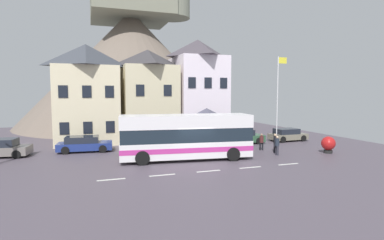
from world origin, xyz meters
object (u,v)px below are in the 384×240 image
(harbour_buoy, at_px, (328,144))
(pedestrian_00, at_px, (221,142))
(parked_car_02, at_px, (241,137))
(parked_car_01, at_px, (84,144))
(bus_shelter, at_px, (207,115))
(public_bench, at_px, (211,139))
(hilltop_castle, at_px, (132,65))
(parked_car_03, at_px, (2,148))
(flagpole, at_px, (278,95))
(townhouse_02, at_px, (198,89))
(pedestrian_03, at_px, (277,145))
(transit_bus, at_px, (186,137))
(pedestrian_01, at_px, (275,142))
(pedestrian_02, at_px, (262,141))
(parked_car_00, at_px, (287,135))
(townhouse_01, at_px, (148,95))
(townhouse_00, at_px, (87,94))

(harbour_buoy, bearing_deg, pedestrian_00, 158.10)
(parked_car_02, distance_m, harbour_buoy, 8.12)
(parked_car_01, height_order, harbour_buoy, harbour_buoy)
(bus_shelter, xyz_separation_m, public_bench, (1.23, 1.84, -2.52))
(hilltop_castle, xyz_separation_m, parked_car_03, (-13.19, -22.11, -8.76))
(hilltop_castle, distance_m, flagpole, 27.04)
(public_bench, bearing_deg, townhouse_02, 85.44)
(pedestrian_00, distance_m, pedestrian_03, 4.54)
(harbour_buoy, bearing_deg, hilltop_castle, 112.44)
(pedestrian_03, bearing_deg, townhouse_02, 101.96)
(hilltop_castle, height_order, parked_car_01, hilltop_castle)
(bus_shelter, xyz_separation_m, harbour_buoy, (8.63, -5.57, -2.22))
(parked_car_01, bearing_deg, pedestrian_00, -14.74)
(transit_bus, bearing_deg, harbour_buoy, -0.24)
(parked_car_03, xyz_separation_m, pedestrian_00, (17.00, -3.63, 0.18))
(parked_car_01, height_order, pedestrian_01, pedestrian_01)
(townhouse_02, xyz_separation_m, pedestrian_01, (2.97, -10.87, -4.59))
(transit_bus, height_order, bus_shelter, bus_shelter)
(bus_shelter, bearing_deg, townhouse_02, 76.68)
(harbour_buoy, bearing_deg, pedestrian_02, 147.21)
(parked_car_00, xyz_separation_m, pedestrian_00, (-9.03, -3.38, 0.23))
(parked_car_00, relative_size, parked_car_02, 0.88)
(townhouse_01, height_order, bus_shelter, townhouse_01)
(townhouse_02, xyz_separation_m, transit_bus, (-4.90, -11.03, -3.75))
(hilltop_castle, xyz_separation_m, transit_bus, (0.10, -27.57, -7.76))
(townhouse_02, bearing_deg, transit_bus, -113.97)
(hilltop_castle, height_order, pedestrian_00, hilltop_castle)
(transit_bus, distance_m, harbour_buoy, 12.02)
(transit_bus, bearing_deg, pedestrian_00, 33.03)
(hilltop_castle, relative_size, harbour_buoy, 24.40)
(public_bench, xyz_separation_m, flagpole, (5.42, -3.04, 4.28))
(parked_car_03, bearing_deg, flagpole, 1.81)
(townhouse_00, xyz_separation_m, pedestrian_01, (14.79, -10.30, -4.01))
(harbour_buoy, bearing_deg, public_bench, 134.97)
(parked_car_01, distance_m, flagpole, 17.86)
(hilltop_castle, height_order, bus_shelter, hilltop_castle)
(pedestrian_02, relative_size, public_bench, 1.03)
(hilltop_castle, bearing_deg, townhouse_02, -73.17)
(townhouse_02, distance_m, parked_car_01, 14.09)
(townhouse_00, relative_size, flagpole, 1.17)
(transit_bus, bearing_deg, pedestrian_02, 17.99)
(hilltop_castle, relative_size, parked_car_03, 8.28)
(hilltop_castle, distance_m, parked_car_00, 27.25)
(townhouse_00, height_order, harbour_buoy, townhouse_00)
(parked_car_00, distance_m, pedestrian_02, 6.56)
(townhouse_01, xyz_separation_m, pedestrian_02, (8.09, -9.59, -3.93))
(parked_car_03, bearing_deg, pedestrian_03, -8.72)
(hilltop_castle, distance_m, bus_shelter, 24.57)
(parked_car_02, bearing_deg, pedestrian_00, -136.19)
(bus_shelter, bearing_deg, parked_car_02, 15.71)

